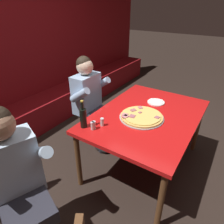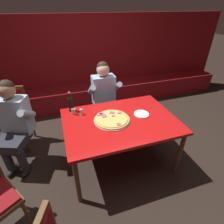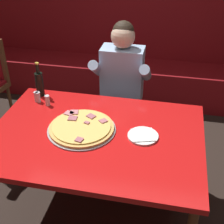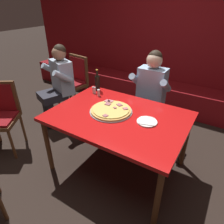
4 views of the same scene
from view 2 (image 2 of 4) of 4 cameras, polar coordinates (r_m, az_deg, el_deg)
The scene contains 13 objects.
ground_plane at distance 2.80m, azimuth 2.29°, elevation -15.36°, with size 24.00×24.00×0.00m, color black.
booth_wall_panel at distance 4.16m, azimuth -8.21°, elevation 16.20°, with size 6.80×0.16×1.90m, color maroon.
booth_bench at distance 4.12m, azimuth -6.59°, elevation 5.41°, with size 6.46×0.48×0.46m, color maroon.
main_dining_table at distance 2.34m, azimuth 2.65°, elevation -3.93°, with size 1.47×1.05×0.75m.
pizza at distance 2.28m, azimuth 0.01°, elevation -2.36°, with size 0.48×0.48×0.05m.
plate_white_paper at distance 2.44m, azimuth 9.61°, elevation -0.64°, with size 0.21×0.21×0.02m.
beer_bottle at distance 2.51m, azimuth -13.35°, elevation 2.55°, with size 0.07×0.07×0.29m.
shaker_parmesan at distance 2.45m, azimuth -12.65°, elevation 0.00°, with size 0.04×0.04×0.09m.
shaker_red_pepper_flakes at distance 2.43m, azimuth -10.01°, elevation -0.03°, with size 0.04×0.04×0.09m.
shaker_black_pepper at distance 2.45m, azimuth -12.28°, elevation 0.02°, with size 0.04×0.04×0.09m.
diner_seated_blue_shirt at distance 3.00m, azimuth -2.31°, elevation 5.13°, with size 0.53×0.53×1.27m.
dining_chair_by_booth at distance 3.17m, azimuth -29.60°, elevation -0.39°, with size 0.50×0.50×0.98m.
diner_standing_companion at distance 2.66m, azimuth -29.50°, elevation -3.25°, with size 0.60×0.62×1.27m.
Camera 2 is at (-0.69, -1.77, 2.05)m, focal length 28.00 mm.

